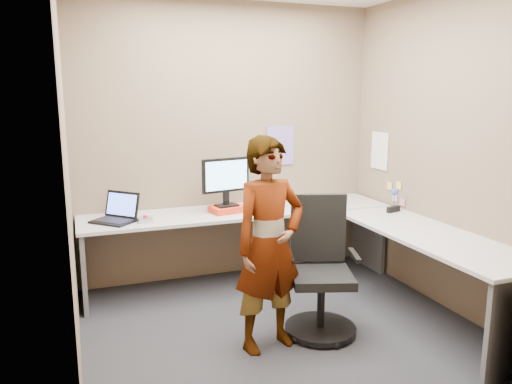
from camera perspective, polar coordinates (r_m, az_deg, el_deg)
name	(u,v)px	position (r m, az deg, el deg)	size (l,w,h in m)	color
ground	(278,325)	(4.15, 2.58, -14.92)	(3.00, 3.00, 0.00)	black
wall_back	(229,142)	(4.97, -3.14, 5.69)	(3.00, 3.00, 0.00)	brown
wall_right	(442,150)	(4.55, 20.46, 4.49)	(2.70, 2.70, 0.00)	brown
wall_left	(67,168)	(3.46, -20.78, 2.55)	(2.70, 2.70, 0.00)	brown
desk	(308,236)	(4.44, 5.92, -5.06)	(2.98, 2.58, 0.73)	#AFAFAF
paper_ream	(227,209)	(4.68, -3.36, -1.98)	(0.30, 0.22, 0.06)	red
monitor	(226,178)	(4.64, -3.46, 1.63)	(0.47, 0.17, 0.45)	black
laptop	(117,214)	(4.52, -15.58, -2.42)	(0.45, 0.45, 0.25)	black
trackball_mouse	(145,220)	(4.42, -12.54, -3.10)	(0.12, 0.08, 0.07)	#B7B7BC
origami	(251,210)	(4.63, -0.61, -2.10)	(0.10, 0.10, 0.06)	white
stapler	(393,209)	(4.86, 15.43, -1.90)	(0.15, 0.04, 0.06)	black
flower	(394,196)	(4.91, 15.54, -0.39)	(0.07, 0.07, 0.22)	brown
calendar_purple	(280,145)	(5.15, 2.78, 5.33)	(0.30, 0.01, 0.40)	#846BB7
calendar_white	(380,151)	(5.27, 13.94, 4.60)	(0.01, 0.28, 0.38)	white
sticky_note_a	(399,185)	(5.03, 16.01, 0.73)	(0.01, 0.07, 0.07)	#F2E059
sticky_note_b	(395,197)	(5.09, 15.60, -0.61)	(0.01, 0.07, 0.07)	pink
sticky_note_c	(402,202)	(5.00, 16.39, -1.09)	(0.01, 0.07, 0.07)	pink
sticky_note_d	(389,186)	(5.15, 15.01, 0.69)	(0.01, 0.07, 0.07)	#F2E059
office_chair	(320,278)	(3.94, 7.34, -9.76)	(0.60, 0.58, 1.04)	black
person	(269,245)	(3.55, 1.54, -6.06)	(0.56, 0.37, 1.55)	#999399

